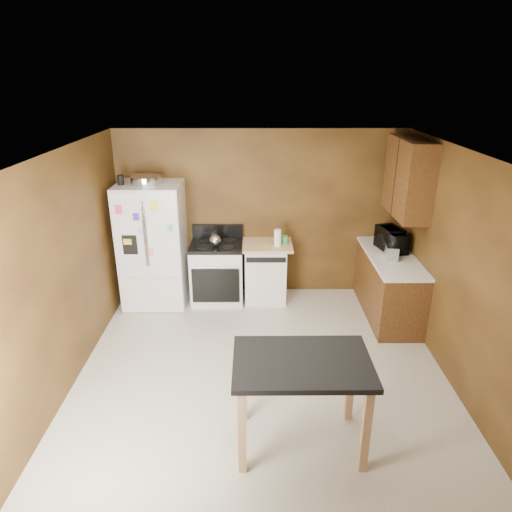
{
  "coord_description": "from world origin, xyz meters",
  "views": [
    {
      "loc": [
        -0.08,
        -4.32,
        3.22
      ],
      "look_at": [
        -0.06,
        0.85,
        1.14
      ],
      "focal_mm": 32.0,
      "sensor_mm": 36.0,
      "label": 1
    }
  ],
  "objects_px": {
    "refrigerator": "(153,245)",
    "microwave": "(392,240)",
    "paper_towel": "(278,238)",
    "gas_range": "(217,271)",
    "pen_cup": "(121,180)",
    "green_canister": "(285,239)",
    "island": "(302,374)",
    "dishwasher": "(265,271)",
    "roasting_pan": "(146,180)",
    "kettle": "(215,240)",
    "toaster": "(392,252)"
  },
  "relations": [
    {
      "from": "refrigerator",
      "to": "microwave",
      "type": "bearing_deg",
      "value": -3.34
    },
    {
      "from": "paper_towel",
      "to": "gas_range",
      "type": "xyz_separation_m",
      "value": [
        -0.89,
        0.07,
        -0.55
      ]
    },
    {
      "from": "pen_cup",
      "to": "green_canister",
      "type": "bearing_deg",
      "value": 4.09
    },
    {
      "from": "green_canister",
      "to": "island",
      "type": "relative_size",
      "value": 0.09
    },
    {
      "from": "pen_cup",
      "to": "microwave",
      "type": "relative_size",
      "value": 0.26
    },
    {
      "from": "dishwasher",
      "to": "island",
      "type": "distance_m",
      "value": 2.98
    },
    {
      "from": "gas_range",
      "to": "refrigerator",
      "type": "bearing_deg",
      "value": -176.19
    },
    {
      "from": "paper_towel",
      "to": "microwave",
      "type": "bearing_deg",
      "value": -6.85
    },
    {
      "from": "paper_towel",
      "to": "dishwasher",
      "type": "distance_m",
      "value": 0.59
    },
    {
      "from": "roasting_pan",
      "to": "dishwasher",
      "type": "distance_m",
      "value": 2.17
    },
    {
      "from": "roasting_pan",
      "to": "green_canister",
      "type": "distance_m",
      "value": 2.15
    },
    {
      "from": "pen_cup",
      "to": "gas_range",
      "type": "bearing_deg",
      "value": 4.9
    },
    {
      "from": "kettle",
      "to": "paper_towel",
      "type": "distance_m",
      "value": 0.9
    },
    {
      "from": "pen_cup",
      "to": "dishwasher",
      "type": "distance_m",
      "value": 2.44
    },
    {
      "from": "pen_cup",
      "to": "toaster",
      "type": "distance_m",
      "value": 3.79
    },
    {
      "from": "green_canister",
      "to": "kettle",
      "type": "bearing_deg",
      "value": -171.71
    },
    {
      "from": "roasting_pan",
      "to": "gas_range",
      "type": "distance_m",
      "value": 1.68
    },
    {
      "from": "roasting_pan",
      "to": "island",
      "type": "xyz_separation_m",
      "value": [
        1.91,
        -2.9,
        -1.09
      ]
    },
    {
      "from": "refrigerator",
      "to": "island",
      "type": "xyz_separation_m",
      "value": [
        1.88,
        -2.87,
        -0.13
      ]
    },
    {
      "from": "roasting_pan",
      "to": "green_canister",
      "type": "relative_size",
      "value": 3.78
    },
    {
      "from": "roasting_pan",
      "to": "toaster",
      "type": "relative_size",
      "value": 1.67
    },
    {
      "from": "dishwasher",
      "to": "island",
      "type": "xyz_separation_m",
      "value": [
        0.25,
        -2.95,
        0.31
      ]
    },
    {
      "from": "roasting_pan",
      "to": "island",
      "type": "relative_size",
      "value": 0.35
    },
    {
      "from": "green_canister",
      "to": "refrigerator",
      "type": "xyz_separation_m",
      "value": [
        -1.91,
        -0.11,
        -0.05
      ]
    },
    {
      "from": "toaster",
      "to": "microwave",
      "type": "distance_m",
      "value": 0.33
    },
    {
      "from": "kettle",
      "to": "microwave",
      "type": "xyz_separation_m",
      "value": [
        2.48,
        -0.16,
        0.06
      ]
    },
    {
      "from": "paper_towel",
      "to": "green_canister",
      "type": "height_order",
      "value": "paper_towel"
    },
    {
      "from": "refrigerator",
      "to": "toaster",
      "type": "bearing_deg",
      "value": -8.76
    },
    {
      "from": "toaster",
      "to": "island",
      "type": "distance_m",
      "value": 2.77
    },
    {
      "from": "roasting_pan",
      "to": "refrigerator",
      "type": "xyz_separation_m",
      "value": [
        0.03,
        -0.03,
        -0.95
      ]
    },
    {
      "from": "toaster",
      "to": "kettle",
      "type": "bearing_deg",
      "value": 177.61
    },
    {
      "from": "microwave",
      "to": "gas_range",
      "type": "relative_size",
      "value": 0.46
    },
    {
      "from": "roasting_pan",
      "to": "green_canister",
      "type": "height_order",
      "value": "roasting_pan"
    },
    {
      "from": "gas_range",
      "to": "dishwasher",
      "type": "height_order",
      "value": "gas_range"
    },
    {
      "from": "island",
      "to": "paper_towel",
      "type": "bearing_deg",
      "value": 91.6
    },
    {
      "from": "toaster",
      "to": "refrigerator",
      "type": "relative_size",
      "value": 0.14
    },
    {
      "from": "pen_cup",
      "to": "refrigerator",
      "type": "distance_m",
      "value": 1.03
    },
    {
      "from": "toaster",
      "to": "refrigerator",
      "type": "bearing_deg",
      "value": -179.93
    },
    {
      "from": "green_canister",
      "to": "toaster",
      "type": "height_order",
      "value": "toaster"
    },
    {
      "from": "kettle",
      "to": "island",
      "type": "distance_m",
      "value": 3.01
    },
    {
      "from": "roasting_pan",
      "to": "microwave",
      "type": "distance_m",
      "value": 3.52
    },
    {
      "from": "refrigerator",
      "to": "kettle",
      "type": "bearing_deg",
      "value": -2.08
    },
    {
      "from": "roasting_pan",
      "to": "pen_cup",
      "type": "xyz_separation_m",
      "value": [
        -0.32,
        -0.08,
        0.01
      ]
    },
    {
      "from": "toaster",
      "to": "microwave",
      "type": "height_order",
      "value": "microwave"
    },
    {
      "from": "roasting_pan",
      "to": "dishwasher",
      "type": "bearing_deg",
      "value": 1.85
    },
    {
      "from": "refrigerator",
      "to": "pen_cup",
      "type": "bearing_deg",
      "value": -172.33
    },
    {
      "from": "pen_cup",
      "to": "gas_range",
      "type": "xyz_separation_m",
      "value": [
        1.26,
        0.11,
        -1.4
      ]
    },
    {
      "from": "gas_range",
      "to": "toaster",
      "type": "bearing_deg",
      "value": -13.39
    },
    {
      "from": "green_canister",
      "to": "roasting_pan",
      "type": "bearing_deg",
      "value": -177.56
    },
    {
      "from": "toaster",
      "to": "refrigerator",
      "type": "distance_m",
      "value": 3.35
    }
  ]
}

